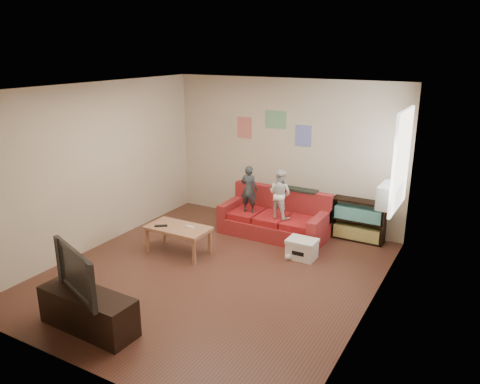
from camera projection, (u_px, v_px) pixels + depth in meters
The scene contains 17 objects.
room_shell at pixel (212, 186), 6.55m from camera, with size 4.52×5.02×2.72m.
sofa at pixel (275, 219), 8.34m from camera, with size 1.87×0.86×0.82m.
child_a at pixel (249, 189), 8.26m from camera, with size 0.31×0.20×0.85m, color #2C3236.
child_b at pixel (280, 194), 7.98m from camera, with size 0.42×0.32×0.86m, color silver.
coffee_table at pixel (178, 231), 7.52m from camera, with size 1.02×0.56×0.46m.
remote at pixel (161, 226), 7.51m from camera, with size 0.21×0.05×0.02m, color black.
game_controller at pixel (190, 227), 7.44m from camera, with size 0.15×0.04×0.03m, color white.
bookshelf at pixel (358, 222), 8.07m from camera, with size 0.91×0.27×0.73m.
window at pixel (401, 160), 6.80m from camera, with size 0.04×1.08×1.48m, color white.
ac_unit at pixel (389, 196), 7.02m from camera, with size 0.28×0.55×0.35m, color #B7B2A3.
artwork_left at pixel (244, 128), 8.90m from camera, with size 0.30×0.01×0.40m, color #D87266.
artwork_center at pixel (276, 120), 8.54m from camera, with size 0.42×0.01×0.32m, color #72B27F.
artwork_right at pixel (303, 136), 8.35m from camera, with size 0.30×0.01×0.38m, color #727FCC.
file_box at pixel (302, 249), 7.41m from camera, with size 0.46×0.35×0.32m.
tv_stand at pixel (88, 311), 5.52m from camera, with size 1.26×0.42×0.47m, color black.
television at pixel (84, 270), 5.36m from camera, with size 1.03×0.14×0.60m, color black.
tissue at pixel (288, 257), 7.37m from camera, with size 0.10×0.10×0.10m, color silver.
Camera 1 is at (3.42, -5.28, 3.22)m, focal length 35.00 mm.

